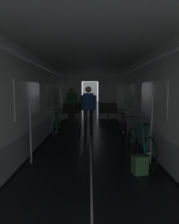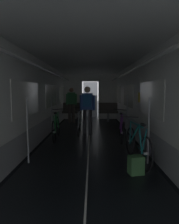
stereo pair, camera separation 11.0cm
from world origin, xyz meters
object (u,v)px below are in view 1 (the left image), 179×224
bench_seat_far_left (71,110)px  bicycle_purple (122,128)px  person_standing_near_bench (71,103)px  bicycle_teal (139,144)px  person_cyclist_aisle (88,106)px  bicycle_silver_in_aisle (79,123)px  bench_seat_far_right (107,110)px  bicycle_green (56,127)px  backpack_on_floor (139,165)px

bench_seat_far_left → bicycle_purple: (1.92, -3.93, -0.19)m
bench_seat_far_left → person_standing_near_bench: bearing=-89.6°
bicycle_teal → person_standing_near_bench: person_standing_near_bench is taller
person_cyclist_aisle → bicycle_silver_in_aisle: size_ratio=1.00×
bench_seat_far_right → bicycle_silver_in_aisle: 3.26m
bicycle_teal → bench_seat_far_right: bearing=91.6°
bicycle_green → bicycle_silver_in_aisle: (0.68, 0.83, 0.00)m
bicycle_green → backpack_on_floor: bicycle_green is taller
bicycle_purple → person_cyclist_aisle: bearing=148.6°
bicycle_teal → bicycle_green: same height
person_standing_near_bench → bicycle_purple: bearing=-61.7°
backpack_on_floor → person_standing_near_bench: bearing=106.3°
bench_seat_far_left → person_cyclist_aisle: bearing=-75.7°
bicycle_green → person_standing_near_bench: size_ratio=1.00×
bicycle_green → bicycle_purple: bearing=-2.7°
bicycle_purple → bicycle_green: 2.07m
bicycle_purple → backpack_on_floor: size_ratio=4.97×
bench_seat_far_right → bicycle_silver_in_aisle: bearing=-113.0°
bicycle_teal → person_cyclist_aisle: person_cyclist_aisle is taller
bench_seat_far_right → bench_seat_far_left: bearing=180.0°
backpack_on_floor → person_cyclist_aisle: bearing=106.5°
bench_seat_far_right → person_cyclist_aisle: size_ratio=0.58×
backpack_on_floor → bench_seat_far_left: bearing=105.4°
bicycle_purple → person_standing_near_bench: size_ratio=1.00×
bicycle_teal → person_standing_near_bench: size_ratio=1.00×
bicycle_green → bench_seat_far_right: bearing=63.1°
bicycle_purple → bicycle_silver_in_aisle: size_ratio=1.00×
bicycle_teal → backpack_on_floor: 0.71m
bench_seat_far_right → bicycle_purple: 3.94m
bicycle_silver_in_aisle → person_standing_near_bench: bearing=101.3°
bench_seat_far_left → bicycle_green: 3.84m
backpack_on_floor → bench_seat_far_right: bearing=90.0°
bicycle_purple → person_cyclist_aisle: (-1.09, 0.66, 0.63)m
bicycle_green → person_standing_near_bench: (0.15, 3.46, 0.59)m
bench_seat_far_left → bench_seat_far_right: same height
bench_seat_far_right → bicycle_teal: bench_seat_far_right is taller
bicycle_teal → bench_seat_far_left: bearing=108.5°
bench_seat_far_left → backpack_on_floor: bench_seat_far_left is taller
bicycle_teal → bicycle_purple: bicycle_purple is taller
bicycle_purple → bicycle_silver_in_aisle: bearing=146.2°
person_cyclist_aisle → backpack_on_floor: bearing=-73.5°
bicycle_purple → bicycle_silver_in_aisle: (-1.39, 0.93, 0.00)m
bench_seat_far_right → bicycle_purple: bench_seat_far_right is taller
bicycle_purple → backpack_on_floor: (-0.12, -2.60, -0.21)m
bench_seat_far_right → bicycle_teal: bearing=-88.4°
bicycle_teal → backpack_on_floor: size_ratio=4.96×
backpack_on_floor → bicycle_silver_in_aisle: bearing=109.9°
bicycle_purple → person_cyclist_aisle: 1.42m
bicycle_teal → person_cyclist_aisle: 2.91m
bench_seat_far_right → person_cyclist_aisle: bearing=-106.5°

